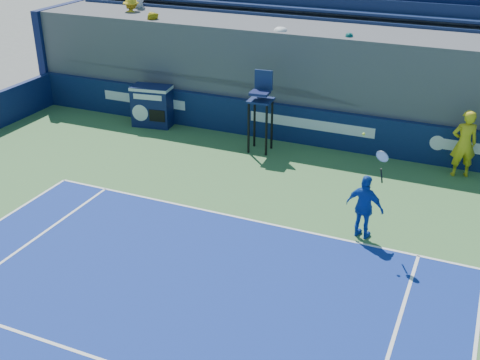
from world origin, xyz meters
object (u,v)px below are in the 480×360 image
at_px(ball_person, 464,144).
at_px(tennis_player, 365,207).
at_px(match_clock, 152,105).
at_px(umpire_chair, 261,103).

bearing_deg(ball_person, tennis_player, 47.76).
relative_size(match_clock, umpire_chair, 0.57).
xyz_separation_m(match_clock, umpire_chair, (4.15, -0.57, 0.79)).
height_order(ball_person, match_clock, ball_person).
xyz_separation_m(match_clock, tennis_player, (8.22, -4.40, 0.05)).
bearing_deg(match_clock, tennis_player, -28.15).
relative_size(ball_person, tennis_player, 0.75).
bearing_deg(umpire_chair, match_clock, 172.22).
relative_size(umpire_chair, tennis_player, 0.96).
bearing_deg(tennis_player, ball_person, 68.21).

